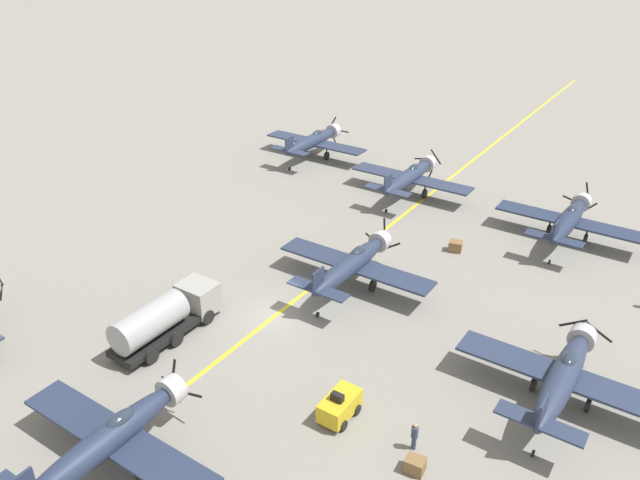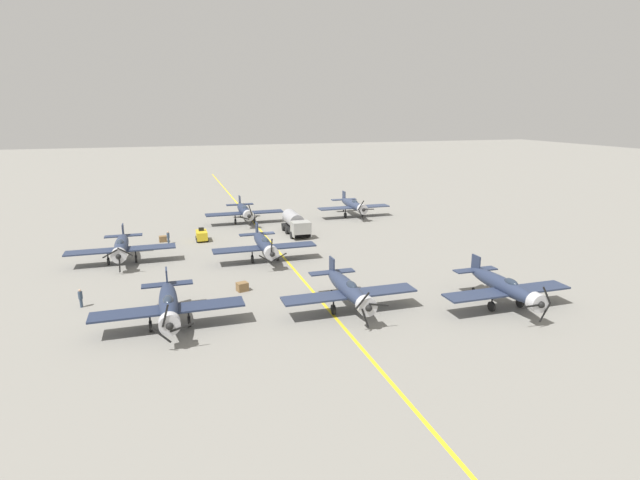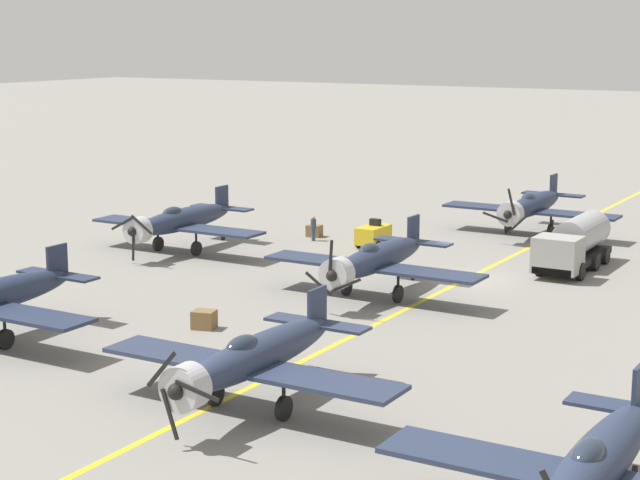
# 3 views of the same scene
# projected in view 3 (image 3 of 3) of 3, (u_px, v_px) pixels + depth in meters

# --- Properties ---
(ground_plane) EXTENTS (400.00, 400.00, 0.00)m
(ground_plane) POSITION_uv_depth(u_px,v_px,m) (464.00, 280.00, 59.49)
(ground_plane) COLOR gray
(taxiway_stripe) EXTENTS (0.30, 160.00, 0.01)m
(taxiway_stripe) POSITION_uv_depth(u_px,v_px,m) (464.00, 280.00, 59.49)
(taxiway_stripe) COLOR yellow
(taxiway_stripe) RESTS_ON ground
(airplane_near_center) EXTENTS (12.00, 9.98, 3.76)m
(airplane_near_center) POSITION_uv_depth(u_px,v_px,m) (532.00, 206.00, 72.42)
(airplane_near_center) COLOR #242E47
(airplane_near_center) RESTS_ON ground
(airplane_mid_center) EXTENTS (12.00, 9.98, 3.80)m
(airplane_mid_center) POSITION_uv_depth(u_px,v_px,m) (375.00, 260.00, 55.25)
(airplane_mid_center) COLOR #26304A
(airplane_mid_center) RESTS_ON ground
(airplane_far_left) EXTENTS (12.00, 9.98, 3.65)m
(airplane_far_left) POSITION_uv_depth(u_px,v_px,m) (595.00, 466.00, 28.95)
(airplane_far_left) COLOR #28324C
(airplane_far_left) RESTS_ON ground
(airplane_mid_right) EXTENTS (12.00, 9.98, 3.65)m
(airplane_mid_right) POSITION_uv_depth(u_px,v_px,m) (180.00, 221.00, 66.64)
(airplane_mid_right) COLOR #28324B
(airplane_mid_right) RESTS_ON ground
(airplane_far_center) EXTENTS (12.00, 9.98, 3.65)m
(airplane_far_center) POSITION_uv_depth(u_px,v_px,m) (254.00, 357.00, 38.67)
(airplane_far_center) COLOR #2A344D
(airplane_far_center) RESTS_ON ground
(fuel_tanker) EXTENTS (2.68, 8.00, 2.98)m
(fuel_tanker) POSITION_uv_depth(u_px,v_px,m) (574.00, 244.00, 61.82)
(fuel_tanker) COLOR black
(fuel_tanker) RESTS_ON ground
(tow_tractor) EXTENTS (1.57, 2.60, 1.79)m
(tow_tractor) POSITION_uv_depth(u_px,v_px,m) (373.00, 235.00, 68.55)
(tow_tractor) COLOR gold
(tow_tractor) RESTS_ON ground
(ground_crew_walking) EXTENTS (0.37, 0.37, 1.68)m
(ground_crew_walking) POSITION_uv_depth(u_px,v_px,m) (313.00, 227.00, 70.54)
(ground_crew_walking) COLOR #334256
(ground_crew_walking) RESTS_ON ground
(supply_crate_by_tanker) EXTENTS (1.22, 1.10, 0.86)m
(supply_crate_by_tanker) POSITION_uv_depth(u_px,v_px,m) (204.00, 320.00, 49.69)
(supply_crate_by_tanker) COLOR brown
(supply_crate_by_tanker) RESTS_ON ground
(supply_crate_mid_lane) EXTENTS (1.03, 0.89, 0.79)m
(supply_crate_mid_lane) POSITION_uv_depth(u_px,v_px,m) (314.00, 231.00, 72.08)
(supply_crate_mid_lane) COLOR brown
(supply_crate_mid_lane) RESTS_ON ground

